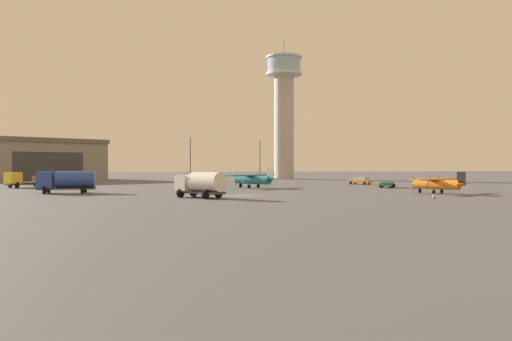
{
  "coord_description": "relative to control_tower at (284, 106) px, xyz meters",
  "views": [
    {
      "loc": [
        -4.27,
        -56.69,
        3.68
      ],
      "look_at": [
        3.79,
        19.43,
        2.76
      ],
      "focal_mm": 33.48,
      "sensor_mm": 36.0,
      "label": 1
    }
  ],
  "objects": [
    {
      "name": "ground_plane",
      "position": [
        -15.92,
        -65.22,
        -18.9
      ],
      "size": [
        400.0,
        400.0,
        0.0
      ],
      "primitive_type": "plane",
      "color": "#545456"
    },
    {
      "name": "control_tower",
      "position": [
        0.0,
        0.0,
        0.0
      ],
      "size": [
        9.33,
        9.33,
        35.65
      ],
      "color": "#B2AD9E",
      "rests_on": "ground_plane"
    },
    {
      "name": "hangar",
      "position": [
        -60.71,
        -4.75,
        -14.08
      ],
      "size": [
        35.78,
        34.72,
        9.6
      ],
      "rotation": [
        0.0,
        0.0,
        -0.93
      ],
      "color": "gray",
      "rests_on": "ground_plane"
    },
    {
      "name": "airplane_orange",
      "position": [
        8.98,
        -64.34,
        -17.59
      ],
      "size": [
        8.51,
        7.33,
        2.81
      ],
      "rotation": [
        0.0,
        0.0,
        2.2
      ],
      "color": "orange",
      "rests_on": "ground_plane"
    },
    {
      "name": "airplane_teal",
      "position": [
        -12.73,
        -47.14,
        -17.45
      ],
      "size": [
        8.5,
        8.52,
        3.11
      ],
      "rotation": [
        0.0,
        0.0,
        2.36
      ],
      "color": "teal",
      "rests_on": "ground_plane"
    },
    {
      "name": "truck_flatbed_yellow",
      "position": [
        -49.51,
        -42.27,
        -17.68
      ],
      "size": [
        6.04,
        6.53,
        2.5
      ],
      "rotation": [
        0.0,
        0.0,
        4.01
      ],
      "color": "#38383D",
      "rests_on": "ground_plane"
    },
    {
      "name": "truck_fuel_tanker_blue",
      "position": [
        -37.94,
        -58.46,
        -17.25
      ],
      "size": [
        7.13,
        3.29,
        2.86
      ],
      "rotation": [
        0.0,
        0.0,
        3.2
      ],
      "color": "#38383D",
      "rests_on": "ground_plane"
    },
    {
      "name": "truck_fuel_tanker_white",
      "position": [
        -20.68,
        -68.79,
        -17.28
      ],
      "size": [
        5.86,
        5.8,
        2.9
      ],
      "rotation": [
        0.0,
        0.0,
        2.37
      ],
      "color": "#38383D",
      "rests_on": "ground_plane"
    },
    {
      "name": "car_green",
      "position": [
        8.87,
        -48.04,
        -18.16
      ],
      "size": [
        3.54,
        4.67,
        1.37
      ],
      "rotation": [
        0.0,
        0.0,
        1.11
      ],
      "color": "#287A42",
      "rests_on": "ground_plane"
    },
    {
      "name": "car_orange",
      "position": [
        8.51,
        -35.6,
        -18.16
      ],
      "size": [
        4.19,
        4.42,
        1.37
      ],
      "rotation": [
        0.0,
        0.0,
        2.29
      ],
      "color": "orange",
      "rests_on": "ground_plane"
    },
    {
      "name": "light_post_west",
      "position": [
        -8.07,
        -15.74,
        -13.35
      ],
      "size": [
        0.44,
        0.44,
        9.42
      ],
      "color": "#38383D",
      "rests_on": "ground_plane"
    },
    {
      "name": "light_post_east",
      "position": [
        -23.29,
        -23.65,
        -13.34
      ],
      "size": [
        0.44,
        0.44,
        9.43
      ],
      "color": "#38383D",
      "rests_on": "ground_plane"
    },
    {
      "name": "traffic_cone_near_left",
      "position": [
        4.64,
        -72.17,
        -18.6
      ],
      "size": [
        0.36,
        0.36,
        0.62
      ],
      "color": "black",
      "rests_on": "ground_plane"
    }
  ]
}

